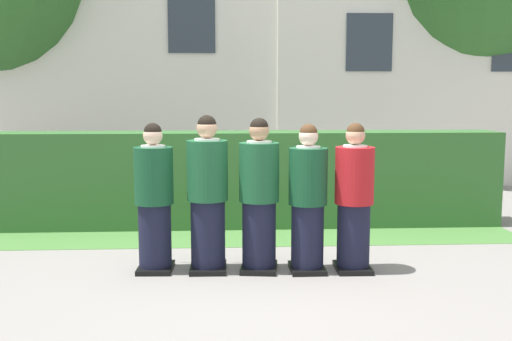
{
  "coord_description": "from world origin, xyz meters",
  "views": [
    {
      "loc": [
        -0.32,
        -5.98,
        1.81
      ],
      "look_at": [
        0.0,
        0.0,
        1.05
      ],
      "focal_mm": 41.38,
      "sensor_mm": 36.0,
      "label": 1
    }
  ],
  "objects_px": {
    "student_front_row_0": "(154,201)",
    "student_in_red_blazer": "(354,201)",
    "student_front_row_1": "(208,197)",
    "student_front_row_2": "(259,199)",
    "student_front_row_3": "(308,202)"
  },
  "relations": [
    {
      "from": "student_front_row_2",
      "to": "student_in_red_blazer",
      "type": "xyz_separation_m",
      "value": [
        0.98,
        -0.06,
        -0.03
      ]
    },
    {
      "from": "student_front_row_0",
      "to": "student_front_row_3",
      "type": "relative_size",
      "value": 1.01
    },
    {
      "from": "student_front_row_1",
      "to": "student_front_row_3",
      "type": "relative_size",
      "value": 1.06
    },
    {
      "from": "student_front_row_1",
      "to": "student_front_row_2",
      "type": "xyz_separation_m",
      "value": [
        0.53,
        -0.02,
        -0.01
      ]
    },
    {
      "from": "student_front_row_3",
      "to": "student_in_red_blazer",
      "type": "relative_size",
      "value": 0.99
    },
    {
      "from": "student_front_row_2",
      "to": "student_front_row_3",
      "type": "height_order",
      "value": "student_front_row_2"
    },
    {
      "from": "student_front_row_0",
      "to": "student_front_row_2",
      "type": "relative_size",
      "value": 0.97
    },
    {
      "from": "student_front_row_3",
      "to": "student_front_row_2",
      "type": "bearing_deg",
      "value": 174.19
    },
    {
      "from": "student_front_row_0",
      "to": "student_in_red_blazer",
      "type": "relative_size",
      "value": 1.0
    },
    {
      "from": "student_front_row_0",
      "to": "student_front_row_3",
      "type": "bearing_deg",
      "value": -3.56
    },
    {
      "from": "student_front_row_0",
      "to": "student_front_row_2",
      "type": "distance_m",
      "value": 1.08
    },
    {
      "from": "student_front_row_0",
      "to": "student_in_red_blazer",
      "type": "bearing_deg",
      "value": -2.94
    },
    {
      "from": "student_front_row_1",
      "to": "student_in_red_blazer",
      "type": "relative_size",
      "value": 1.05
    },
    {
      "from": "student_front_row_0",
      "to": "student_front_row_1",
      "type": "bearing_deg",
      "value": -2.48
    },
    {
      "from": "student_front_row_2",
      "to": "student_front_row_3",
      "type": "bearing_deg",
      "value": -5.81
    }
  ]
}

